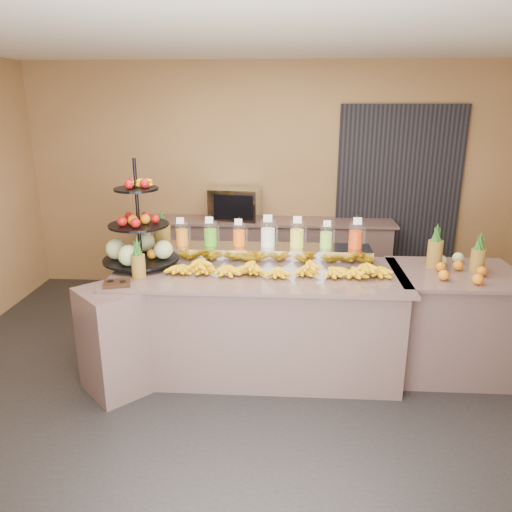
# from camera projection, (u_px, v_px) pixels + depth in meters

# --- Properties ---
(ground) EXTENTS (6.00, 6.00, 0.00)m
(ground) POSITION_uv_depth(u_px,v_px,m) (256.00, 386.00, 4.28)
(ground) COLOR black
(ground) RESTS_ON ground
(room_envelope) EXTENTS (6.04, 5.02, 2.82)m
(room_envelope) POSITION_uv_depth(u_px,v_px,m) (283.00, 155.00, 4.45)
(room_envelope) COLOR olive
(room_envelope) RESTS_ON ground
(buffet_counter) EXTENTS (2.75, 1.25, 0.93)m
(buffet_counter) POSITION_uv_depth(u_px,v_px,m) (245.00, 323.00, 4.39)
(buffet_counter) COLOR gray
(buffet_counter) RESTS_ON ground
(right_counter) EXTENTS (1.08, 0.88, 0.93)m
(right_counter) POSITION_uv_depth(u_px,v_px,m) (450.00, 322.00, 4.42)
(right_counter) COLOR gray
(right_counter) RESTS_ON ground
(back_ledge) EXTENTS (3.10, 0.55, 0.93)m
(back_ledge) POSITION_uv_depth(u_px,v_px,m) (267.00, 256.00, 6.28)
(back_ledge) COLOR gray
(back_ledge) RESTS_ON ground
(pitcher_tray) EXTENTS (1.85, 0.30, 0.15)m
(pitcher_tray) POSITION_uv_depth(u_px,v_px,m) (268.00, 254.00, 4.53)
(pitcher_tray) COLOR gray
(pitcher_tray) RESTS_ON buffet_counter
(juice_pitcher_orange_a) EXTENTS (0.11, 0.12, 0.28)m
(juice_pitcher_orange_a) POSITION_uv_depth(u_px,v_px,m) (182.00, 235.00, 4.52)
(juice_pitcher_orange_a) COLOR silver
(juice_pitcher_orange_a) RESTS_ON pitcher_tray
(juice_pitcher_green) EXTENTS (0.12, 0.12, 0.29)m
(juice_pitcher_green) POSITION_uv_depth(u_px,v_px,m) (210.00, 235.00, 4.50)
(juice_pitcher_green) COLOR silver
(juice_pitcher_green) RESTS_ON pitcher_tray
(juice_pitcher_orange_b) EXTENTS (0.11, 0.12, 0.27)m
(juice_pitcher_orange_b) POSITION_uv_depth(u_px,v_px,m) (239.00, 236.00, 4.49)
(juice_pitcher_orange_b) COLOR silver
(juice_pitcher_orange_b) RESTS_ON pitcher_tray
(juice_pitcher_milk) EXTENTS (0.13, 0.14, 0.32)m
(juice_pitcher_milk) POSITION_uv_depth(u_px,v_px,m) (268.00, 235.00, 4.47)
(juice_pitcher_milk) COLOR silver
(juice_pitcher_milk) RESTS_ON pitcher_tray
(juice_pitcher_lemon) EXTENTS (0.13, 0.13, 0.31)m
(juice_pitcher_lemon) POSITION_uv_depth(u_px,v_px,m) (297.00, 236.00, 4.46)
(juice_pitcher_lemon) COLOR silver
(juice_pitcher_lemon) RESTS_ON pitcher_tray
(juice_pitcher_lime) EXTENTS (0.11, 0.12, 0.27)m
(juice_pitcher_lime) POSITION_uv_depth(u_px,v_px,m) (326.00, 238.00, 4.44)
(juice_pitcher_lime) COLOR silver
(juice_pitcher_lime) RESTS_ON pitcher_tray
(juice_pitcher_orange_c) EXTENTS (0.12, 0.13, 0.30)m
(juice_pitcher_orange_c) POSITION_uv_depth(u_px,v_px,m) (356.00, 237.00, 4.43)
(juice_pitcher_orange_c) COLOR silver
(juice_pitcher_orange_c) RESTS_ON pitcher_tray
(banana_heap) EXTENTS (1.95, 0.18, 0.16)m
(banana_heap) POSITION_uv_depth(u_px,v_px,m) (281.00, 267.00, 4.22)
(banana_heap) COLOR yellow
(banana_heap) RESTS_ON buffet_counter
(fruit_stand) EXTENTS (0.73, 0.73, 0.95)m
(fruit_stand) POSITION_uv_depth(u_px,v_px,m) (145.00, 239.00, 4.40)
(fruit_stand) COLOR black
(fruit_stand) RESTS_ON buffet_counter
(condiment_caddy) EXTENTS (0.24, 0.21, 0.03)m
(condiment_caddy) POSITION_uv_depth(u_px,v_px,m) (117.00, 283.00, 3.98)
(condiment_caddy) COLOR black
(condiment_caddy) RESTS_ON buffet_counter
(pineapple_left_a) EXTENTS (0.11, 0.11, 0.35)m
(pineapple_left_a) POSITION_uv_depth(u_px,v_px,m) (138.00, 263.00, 4.12)
(pineapple_left_a) COLOR brown
(pineapple_left_a) RESTS_ON buffet_counter
(pineapple_left_b) EXTENTS (0.16, 0.16, 0.45)m
(pineapple_left_b) POSITION_uv_depth(u_px,v_px,m) (163.00, 238.00, 4.69)
(pineapple_left_b) COLOR brown
(pineapple_left_b) RESTS_ON buffet_counter
(right_fruit_pile) EXTENTS (0.46, 0.44, 0.24)m
(right_fruit_pile) POSITION_uv_depth(u_px,v_px,m) (457.00, 265.00, 4.23)
(right_fruit_pile) COLOR brown
(right_fruit_pile) RESTS_ON right_counter
(oven_warmer) EXTENTS (0.63, 0.48, 0.39)m
(oven_warmer) POSITION_uv_depth(u_px,v_px,m) (235.00, 204.00, 6.11)
(oven_warmer) COLOR gray
(oven_warmer) RESTS_ON back_ledge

